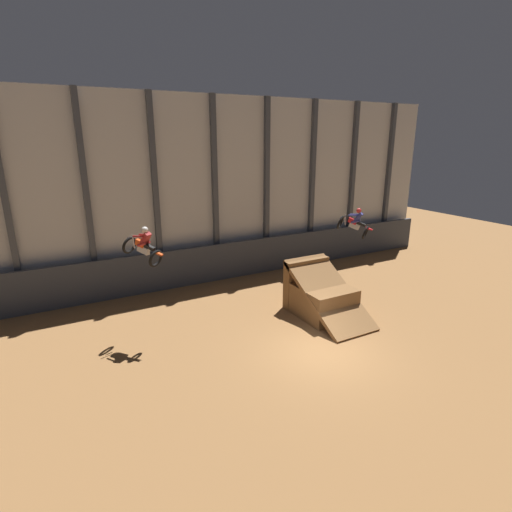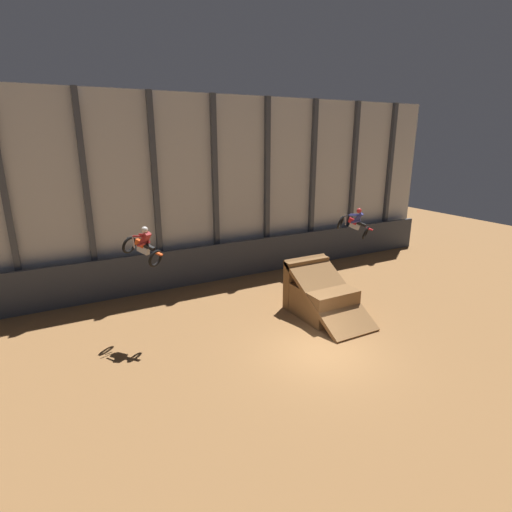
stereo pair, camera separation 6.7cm
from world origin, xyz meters
The scene contains 6 objects.
ground_plane centered at (0.00, 0.00, 0.00)m, with size 60.00×60.00×0.00m, color olive.
arena_back_wall centered at (0.00, 10.27, 5.15)m, with size 32.00×0.40×10.29m.
lower_barrier centered at (0.00, 9.57, 1.08)m, with size 31.36×0.20×2.15m.
dirt_ramp centered at (2.20, 3.11, 0.88)m, with size 2.37×4.21×2.55m.
rider_bike_left_air centered at (-5.46, 4.59, 3.91)m, with size 1.51×1.78×1.62m.
rider_bike_right_air centered at (5.38, 4.45, 3.76)m, with size 1.55×1.78×1.64m.
Camera 1 is at (-8.86, -10.85, 8.07)m, focal length 28.00 mm.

